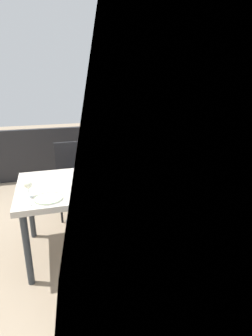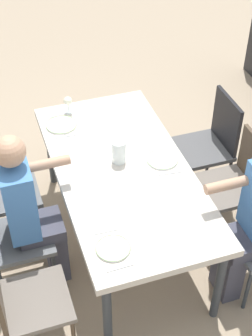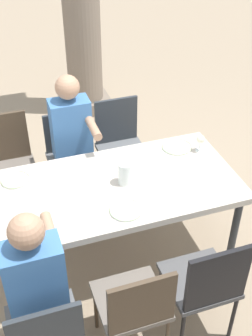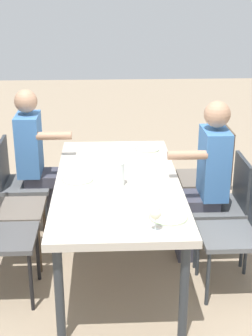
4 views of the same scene
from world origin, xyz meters
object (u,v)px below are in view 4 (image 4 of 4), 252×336
Objects in this scene: plate_1 at (77,180)px; plate_2 at (168,217)px; chair_mid_south at (6,203)px; chair_east_north at (243,226)px; dining_table at (117,188)px; water_pitcher at (118,175)px; diner_man_white at (37,158)px; chair_west_north at (212,171)px; wine_glass_2 at (156,215)px; chair_west_south at (18,179)px; diner_woman_green at (205,177)px; plate_0 at (147,149)px; chair_mid_north at (226,200)px.

plate_2 is at bearing 42.81° from plate_1.
chair_east_north reaches higher than chair_mid_south.
dining_table is 10.65× the size of water_pitcher.
diner_man_white is 1.07m from water_pitcher.
diner_man_white is at bearing -89.90° from chair_west_north.
water_pitcher is at bearing -164.22° from wine_glass_2.
chair_west_north reaches higher than chair_west_south.
plate_0 is (-0.55, -0.42, 0.06)m from diner_woman_green.
water_pitcher reaches higher than plate_2.
dining_table is 0.31m from plate_1.
diner_woman_green is at bearing 101.04° from dining_table.
wine_glass_2 is at bearing -55.47° from chair_east_north.
chair_east_north is 3.72× the size of plate_2.
dining_table is at bearing 89.91° from plate_1.
chair_west_south reaches higher than dining_table.
plate_1 is at bearing -148.12° from wine_glass_2.
plate_1 is 1.55× the size of wine_glass_2.
water_pitcher reaches higher than chair_mid_south.
plate_2 is at bearing -36.10° from chair_mid_north.
water_pitcher is (0.24, 0.89, 0.32)m from chair_mid_south.
chair_west_north is 1.41m from plate_1.
water_pitcher reaches higher than chair_mid_north.
water_pitcher is (0.79, 0.70, 0.14)m from diner_man_white.
diner_man_white is at bearing -90.48° from plate_0.
chair_mid_south is (0.56, -1.79, -0.03)m from chair_west_north.
chair_mid_south is at bearing -99.02° from dining_table.
chair_mid_south is (-0.00, -1.78, 0.01)m from chair_mid_north.
diner_woman_green reaches higher than water_pitcher.
chair_mid_north is 1.78m from chair_mid_south.
plate_2 is at bearing 0.68° from plate_0.
chair_mid_south is at bearing -105.26° from chair_east_north.
plate_2 is (1.36, 1.20, 0.27)m from chair_west_south.
water_pitcher is at bearing -75.13° from chair_mid_north.
chair_mid_north is at bearing 104.87° from water_pitcher.
dining_table is at bearing -179.57° from water_pitcher.
chair_west_south is 1.91m from wine_glass_2.
chair_mid_north is 0.66× the size of diner_man_white.
chair_east_north is (1.05, -0.00, -0.02)m from chair_west_north.
water_pitcher is at bearing -20.21° from plate_0.
chair_west_north is at bearing 179.93° from chair_east_north.
chair_west_south is 0.28m from diner_man_white.
chair_mid_south is 1.46m from plate_2.
chair_mid_north is at bearing 96.73° from plate_1.
wine_glass_2 is (0.96, 1.10, 0.35)m from chair_mid_south.
dining_table is 1.44× the size of diner_man_white.
diner_woman_green is (0.00, 1.60, 0.19)m from chair_mid_south.
chair_west_north is at bearing 90.00° from chair_west_south.
chair_east_north reaches higher than chair_mid_north.
plate_0 is at bearing -132.52° from chair_mid_north.
chair_mid_north is 5.76× the size of wine_glass_2.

